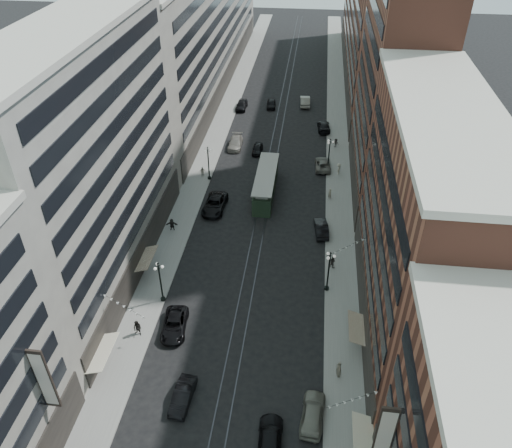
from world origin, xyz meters
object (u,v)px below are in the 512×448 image
at_px(pedestrian_5, 172,224).
at_px(car_7, 215,204).
at_px(car_2, 174,325).
at_px(pedestrian_2, 138,328).
at_px(car_6, 270,439).
at_px(pedestrian_9, 336,143).
at_px(pedestrian_4, 339,370).
at_px(car_12, 324,126).
at_px(car_4, 313,413).
at_px(car_9, 241,105).
at_px(lamppost_se_mid, 329,154).
at_px(car_extra_0, 271,104).
at_px(car_8, 236,143).
at_px(pedestrian_7, 333,261).
at_px(lamppost_sw_mid, 208,162).
at_px(car_5, 183,396).
at_px(car_10, 321,228).
at_px(lamppost_sw_far, 160,281).
at_px(car_13, 257,149).
at_px(pedestrian_8, 330,193).
at_px(pedestrian_extra_0, 338,169).
at_px(streetcar, 266,184).
at_px(lamppost_se_far, 329,270).
at_px(car_11, 323,164).
at_px(car_14, 305,101).

bearing_deg(pedestrian_5, car_7, 44.31).
xyz_separation_m(car_2, pedestrian_2, (-3.59, -1.24, 0.36)).
xyz_separation_m(car_6, pedestrian_9, (6.04, 55.83, 0.19)).
distance_m(pedestrian_4, car_12, 55.24).
relative_size(car_4, pedestrian_2, 2.63).
height_order(car_9, car_12, car_9).
distance_m(lamppost_se_mid, pedestrian_4, 40.13).
xyz_separation_m(car_4, car_extra_0, (-10.32, 69.48, -0.12)).
distance_m(car_8, pedestrian_7, 34.60).
xyz_separation_m(lamppost_sw_mid, car_5, (5.33, -39.45, -2.36)).
xyz_separation_m(car_10, pedestrian_7, (1.45, -7.00, 0.20)).
height_order(car_5, pedestrian_7, pedestrian_7).
distance_m(lamppost_sw_far, car_13, 37.51).
relative_size(lamppost_sw_far, car_10, 1.18).
xyz_separation_m(pedestrian_4, car_12, (-1.96, 55.20, -0.34)).
relative_size(pedestrian_7, pedestrian_8, 1.01).
xyz_separation_m(car_5, pedestrian_8, (13.37, 36.07, 0.22)).
height_order(car_7, pedestrian_extra_0, pedestrian_extra_0).
bearing_deg(pedestrian_9, streetcar, -110.55).
xyz_separation_m(lamppost_se_far, car_4, (-1.17, -16.87, -2.24)).
xyz_separation_m(lamppost_sw_mid, car_7, (2.40, -8.08, -2.23)).
bearing_deg(lamppost_se_far, car_5, -128.46).
height_order(car_7, pedestrian_7, pedestrian_7).
bearing_deg(car_6, car_11, -96.17).
distance_m(lamppost_sw_mid, pedestrian_extra_0, 20.56).
height_order(lamppost_sw_far, car_11, lamppost_sw_far).
bearing_deg(car_14, lamppost_se_far, 91.60).
bearing_deg(lamppost_se_far, lamppost_sw_far, -167.74).
relative_size(lamppost_sw_far, car_2, 1.03).
height_order(pedestrian_2, pedestrian_9, pedestrian_2).
height_order(car_5, car_7, car_7).
bearing_deg(car_extra_0, pedestrian_7, -79.57).
relative_size(lamppost_se_far, car_extra_0, 1.28).
distance_m(lamppost_se_far, lamppost_se_mid, 28.00).
distance_m(lamppost_se_mid, car_5, 46.39).
height_order(streetcar, car_14, streetcar).
distance_m(streetcar, car_2, 28.79).
bearing_deg(car_2, pedestrian_8, 53.81).
bearing_deg(pedestrian_extra_0, lamppost_sw_far, -8.92).
xyz_separation_m(streetcar, car_7, (-6.80, -5.00, -0.77)).
relative_size(lamppost_se_mid, car_6, 1.07).
bearing_deg(pedestrian_9, lamppost_sw_mid, -133.88).
xyz_separation_m(car_2, car_13, (4.03, 40.91, -0.05)).
xyz_separation_m(car_2, pedestrian_9, (17.34, 44.19, 0.20)).
distance_m(car_12, pedestrian_8, 23.54).
bearing_deg(car_12, lamppost_se_mid, 87.89).
bearing_deg(car_13, lamppost_sw_mid, -123.26).
distance_m(lamppost_sw_mid, car_11, 18.66).
bearing_deg(pedestrian_extra_0, car_13, -89.39).
bearing_deg(pedestrian_5, lamppost_sw_mid, 74.34).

